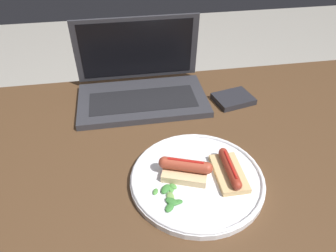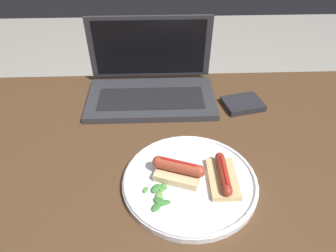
{
  "view_description": "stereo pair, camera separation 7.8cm",
  "coord_description": "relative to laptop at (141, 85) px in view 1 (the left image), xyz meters",
  "views": [
    {
      "loc": [
        -0.17,
        -0.6,
        1.27
      ],
      "look_at": [
        -0.07,
        0.01,
        0.79
      ],
      "focal_mm": 35.0,
      "sensor_mm": 36.0,
      "label": 1
    },
    {
      "loc": [
        -0.09,
        -0.61,
        1.27
      ],
      "look_at": [
        -0.07,
        0.01,
        0.79
      ],
      "focal_mm": 35.0,
      "sensor_mm": 36.0,
      "label": 2
    }
  ],
  "objects": [
    {
      "name": "sausage_toast_left",
      "position": [
        0.06,
        -0.35,
        -0.01
      ],
      "size": [
        0.11,
        0.09,
        0.05
      ],
      "rotation": [
        0.0,
        0.0,
        5.93
      ],
      "color": "#D6B784",
      "rests_on": "plate"
    },
    {
      "name": "sausage_toast_middle",
      "position": [
        0.15,
        -0.37,
        -0.01
      ],
      "size": [
        0.06,
        0.12,
        0.04
      ],
      "rotation": [
        0.0,
        0.0,
        4.71
      ],
      "color": "tan",
      "rests_on": "plate"
    },
    {
      "name": "external_drive",
      "position": [
        0.27,
        -0.07,
        -0.03
      ],
      "size": [
        0.12,
        0.11,
        0.02
      ],
      "rotation": [
        0.0,
        0.0,
        0.22
      ],
      "color": "#232328",
      "rests_on": "desk"
    },
    {
      "name": "salad_pile",
      "position": [
        0.02,
        -0.41,
        -0.02
      ],
      "size": [
        0.06,
        0.08,
        0.01
      ],
      "color": "#4C8E3D",
      "rests_on": "plate"
    },
    {
      "name": "laptop",
      "position": [
        0.0,
        0.0,
        0.0
      ],
      "size": [
        0.37,
        0.24,
        0.22
      ],
      "color": "#2D2D33",
      "rests_on": "desk"
    },
    {
      "name": "plate",
      "position": [
        0.08,
        -0.36,
        -0.03
      ],
      "size": [
        0.29,
        0.29,
        0.02
      ],
      "color": "silver",
      "rests_on": "desk"
    },
    {
      "name": "desk",
      "position": [
        0.11,
        -0.24,
        -0.11
      ],
      "size": [
        1.49,
        0.73,
        0.73
      ],
      "color": "#4C331E",
      "rests_on": "ground_plane"
    }
  ]
}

